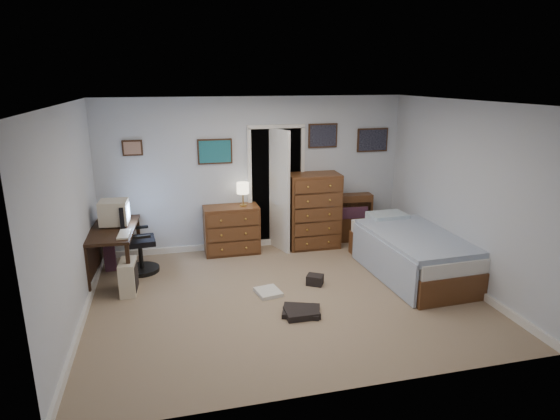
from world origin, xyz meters
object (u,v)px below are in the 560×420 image
object	(u,v)px
office_chair	(136,246)
bed	(412,252)
tall_dresser	(313,211)
low_dresser	(232,230)
computer_desk	(107,240)

from	to	relation	value
office_chair	bed	bearing A→B (deg)	-19.71
tall_dresser	office_chair	bearing A→B (deg)	-169.11
low_dresser	bed	xyz separation A→B (m)	(2.43, -1.48, -0.06)
computer_desk	low_dresser	xyz separation A→B (m)	(1.84, 0.62, -0.19)
office_chair	low_dresser	bearing A→B (deg)	12.51
computer_desk	tall_dresser	bearing A→B (deg)	13.89
bed	computer_desk	bearing A→B (deg)	166.25
computer_desk	tall_dresser	xyz separation A→B (m)	(3.23, 0.59, 0.05)
tall_dresser	bed	size ratio (longest dim) A/B	0.58
low_dresser	tall_dresser	xyz separation A→B (m)	(1.39, -0.02, 0.24)
computer_desk	office_chair	bearing A→B (deg)	24.65
low_dresser	tall_dresser	distance (m)	1.41
office_chair	tall_dresser	world-z (taller)	tall_dresser
office_chair	bed	distance (m)	4.04
computer_desk	bed	bearing A→B (deg)	-7.88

